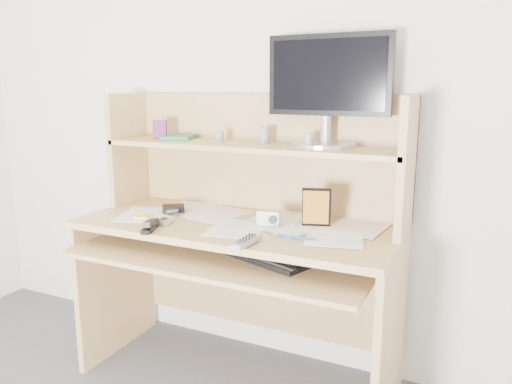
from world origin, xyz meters
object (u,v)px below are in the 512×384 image
at_px(keyboard, 261,254).
at_px(game_case, 316,207).
at_px(monitor, 328,87).
at_px(tv_remote, 246,241).
at_px(desk, 244,231).

distance_m(keyboard, game_case, 0.30).
xyz_separation_m(game_case, monitor, (-0.01, 0.14, 0.49)).
relative_size(tv_remote, monitor, 0.32).
bearing_deg(keyboard, desk, 152.06).
height_order(desk, tv_remote, desk).
height_order(keyboard, monitor, monitor).
height_order(desk, keyboard, desk).
height_order(desk, monitor, monitor).
bearing_deg(game_case, keyboard, -150.56).
bearing_deg(tv_remote, game_case, 66.60).
relative_size(desk, tv_remote, 8.19).
bearing_deg(monitor, desk, -155.36).
bearing_deg(game_case, tv_remote, -133.45).
height_order(tv_remote, monitor, monitor).
bearing_deg(tv_remote, monitor, 74.71).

